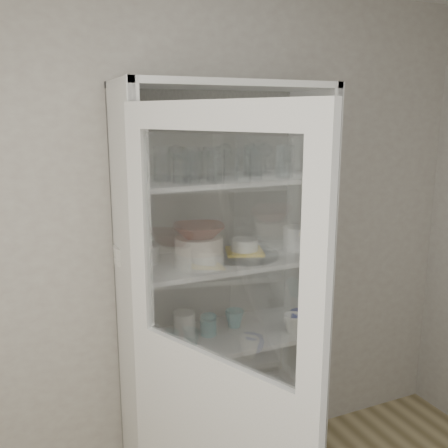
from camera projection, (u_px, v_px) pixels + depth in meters
name	position (u px, v px, depth m)	size (l,w,h in m)	color
wall_back	(171.00, 244.00, 2.57)	(3.60, 0.02, 2.60)	#ABA299
pantry_cabinet	(219.00, 314.00, 2.58)	(1.00, 0.45, 2.10)	silver
cupboard_door	(215.00, 412.00, 1.85)	(0.40, 0.84, 2.00)	silver
tumbler_0	(180.00, 168.00, 2.15)	(0.06, 0.06, 0.13)	silver
tumbler_1	(214.00, 167.00, 2.18)	(0.07, 0.07, 0.14)	silver
tumbler_2	(192.00, 165.00, 2.15)	(0.08, 0.08, 0.16)	silver
tumbler_3	(256.00, 166.00, 2.28)	(0.06, 0.06, 0.12)	silver
tumbler_4	(231.00, 165.00, 2.25)	(0.07, 0.07, 0.14)	silver
tumbler_5	(283.00, 162.00, 2.33)	(0.08, 0.08, 0.15)	silver
tumbler_6	(286.00, 161.00, 2.36)	(0.08, 0.08, 0.15)	silver
tumbler_7	(162.00, 164.00, 2.22)	(0.08, 0.08, 0.15)	silver
tumbler_8	(196.00, 165.00, 2.30)	(0.06, 0.06, 0.13)	silver
tumbler_9	(194.00, 164.00, 2.30)	(0.07, 0.07, 0.13)	silver
tumbler_10	(211.00, 163.00, 2.31)	(0.07, 0.07, 0.15)	silver
tumbler_11	(251.00, 161.00, 2.41)	(0.07, 0.07, 0.15)	silver
goblet_0	(176.00, 159.00, 2.37)	(0.07, 0.07, 0.16)	silver
goblet_1	(225.00, 157.00, 2.45)	(0.08, 0.08, 0.17)	silver
goblet_2	(251.00, 157.00, 2.53)	(0.07, 0.07, 0.16)	silver
goblet_3	(265.00, 156.00, 2.53)	(0.07, 0.07, 0.17)	silver
plate_stack_front	(199.00, 258.00, 2.32)	(0.23, 0.23, 0.07)	silver
plate_stack_back	(137.00, 254.00, 2.38)	(0.22, 0.22, 0.08)	silver
cream_bowl	(199.00, 244.00, 2.31)	(0.22, 0.22, 0.07)	beige
terracotta_bowl	(199.00, 231.00, 2.30)	(0.24, 0.24, 0.06)	brown
glass_platter	(244.00, 255.00, 2.48)	(0.34, 0.34, 0.02)	silver
yellow_trivet	(244.00, 251.00, 2.48)	(0.18, 0.18, 0.01)	gold
white_ramekin	(245.00, 245.00, 2.47)	(0.13, 0.13, 0.06)	silver
grey_bowl_stack	(296.00, 238.00, 2.60)	(0.14, 0.14, 0.12)	silver
mug_blue	(300.00, 319.00, 2.61)	(0.11, 0.11, 0.09)	navy
mug_teal	(235.00, 319.00, 2.61)	(0.10, 0.10, 0.09)	#276773
mug_white	(293.00, 324.00, 2.54)	(0.10, 0.10, 0.10)	silver
teal_jar	(209.00, 325.00, 2.52)	(0.08, 0.08, 0.10)	#276773
measuring_cups	(184.00, 347.00, 2.35)	(0.11, 0.11, 0.04)	silver
white_canister	(184.00, 325.00, 2.49)	(0.11, 0.11, 0.13)	silver
cream_dish	(200.00, 407.00, 2.54)	(0.22, 0.22, 0.07)	beige
tin_box	(270.00, 391.00, 2.69)	(0.21, 0.15, 0.06)	gray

